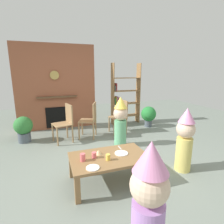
# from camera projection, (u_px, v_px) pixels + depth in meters

# --- Properties ---
(ground_plane) EXTENTS (12.00, 12.00, 0.00)m
(ground_plane) POSITION_uv_depth(u_px,v_px,m) (112.00, 165.00, 3.25)
(ground_plane) COLOR gray
(brick_fireplace_feature) EXTENTS (2.20, 0.28, 2.40)m
(brick_fireplace_feature) POSITION_uv_depth(u_px,v_px,m) (57.00, 88.00, 5.12)
(brick_fireplace_feature) COLOR #935138
(brick_fireplace_feature) RESTS_ON ground_plane
(bookshelf) EXTENTS (0.90, 0.28, 1.90)m
(bookshelf) POSITION_uv_depth(u_px,v_px,m) (124.00, 96.00, 5.66)
(bookshelf) COLOR olive
(bookshelf) RESTS_ON ground_plane
(coffee_table) EXTENTS (1.16, 0.71, 0.41)m
(coffee_table) POSITION_uv_depth(u_px,v_px,m) (109.00, 160.00, 2.71)
(coffee_table) COLOR olive
(coffee_table) RESTS_ON ground_plane
(paper_cup_near_left) EXTENTS (0.07, 0.07, 0.09)m
(paper_cup_near_left) POSITION_uv_depth(u_px,v_px,m) (94.00, 155.00, 2.64)
(paper_cup_near_left) COLOR #E5666B
(paper_cup_near_left) RESTS_ON coffee_table
(paper_cup_near_right) EXTENTS (0.07, 0.07, 0.09)m
(paper_cup_near_right) POSITION_uv_depth(u_px,v_px,m) (108.00, 157.00, 2.57)
(paper_cup_near_right) COLOR #F2CC4C
(paper_cup_near_right) RESTS_ON coffee_table
(paper_cup_center) EXTENTS (0.08, 0.08, 0.11)m
(paper_cup_center) POSITION_uv_depth(u_px,v_px,m) (83.00, 157.00, 2.55)
(paper_cup_center) COLOR #E5666B
(paper_cup_center) RESTS_ON coffee_table
(paper_plate_front) EXTENTS (0.21, 0.21, 0.01)m
(paper_plate_front) POSITION_uv_depth(u_px,v_px,m) (121.00, 153.00, 2.78)
(paper_plate_front) COLOR white
(paper_plate_front) RESTS_ON coffee_table
(paper_plate_rear) EXTENTS (0.18, 0.18, 0.01)m
(paper_plate_rear) POSITION_uv_depth(u_px,v_px,m) (93.00, 168.00, 2.37)
(paper_plate_rear) COLOR white
(paper_plate_rear) RESTS_ON coffee_table
(birthday_cake_slice) EXTENTS (0.10, 0.10, 0.07)m
(birthday_cake_slice) POSITION_uv_depth(u_px,v_px,m) (98.00, 152.00, 2.76)
(birthday_cake_slice) COLOR #EAC68C
(birthday_cake_slice) RESTS_ON coffee_table
(table_fork) EXTENTS (0.02, 0.15, 0.01)m
(table_fork) POSITION_uv_depth(u_px,v_px,m) (120.00, 148.00, 2.99)
(table_fork) COLOR silver
(table_fork) RESTS_ON coffee_table
(child_with_cone_hat) EXTENTS (0.32, 0.32, 1.16)m
(child_with_cone_hat) POSITION_uv_depth(u_px,v_px,m) (149.00, 204.00, 1.46)
(child_with_cone_hat) COLOR #B27FCC
(child_with_cone_hat) RESTS_ON ground_plane
(child_in_pink) EXTENTS (0.30, 0.30, 1.09)m
(child_in_pink) POSITION_uv_depth(u_px,v_px,m) (185.00, 138.00, 2.98)
(child_in_pink) COLOR #E0CC66
(child_in_pink) RESTS_ON ground_plane
(child_by_the_chairs) EXTENTS (0.31, 0.31, 1.13)m
(child_by_the_chairs) POSITION_uv_depth(u_px,v_px,m) (120.00, 121.00, 3.96)
(child_by_the_chairs) COLOR #66B27F
(child_by_the_chairs) RESTS_ON ground_plane
(dining_chair_left) EXTENTS (0.49, 0.49, 0.90)m
(dining_chair_left) POSITION_uv_depth(u_px,v_px,m) (66.00, 121.00, 4.26)
(dining_chair_left) COLOR #9E7A51
(dining_chair_left) RESTS_ON ground_plane
(dining_chair_middle) EXTENTS (0.53, 0.53, 0.90)m
(dining_chair_middle) POSITION_uv_depth(u_px,v_px,m) (91.00, 118.00, 4.50)
(dining_chair_middle) COLOR #9E7A51
(dining_chair_middle) RESTS_ON ground_plane
(dining_chair_right) EXTENTS (0.42, 0.42, 0.90)m
(dining_chair_right) POSITION_uv_depth(u_px,v_px,m) (121.00, 114.00, 4.86)
(dining_chair_right) COLOR #9E7A51
(dining_chair_right) RESTS_ON ground_plane
(potted_plant_tall) EXTENTS (0.45, 0.45, 0.62)m
(potted_plant_tall) POSITION_uv_depth(u_px,v_px,m) (149.00, 115.00, 5.41)
(potted_plant_tall) COLOR #4C5660
(potted_plant_tall) RESTS_ON ground_plane
(potted_plant_short) EXTENTS (0.43, 0.43, 0.63)m
(potted_plant_short) POSITION_uv_depth(u_px,v_px,m) (24.00, 128.00, 4.24)
(potted_plant_short) COLOR #4C5660
(potted_plant_short) RESTS_ON ground_plane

